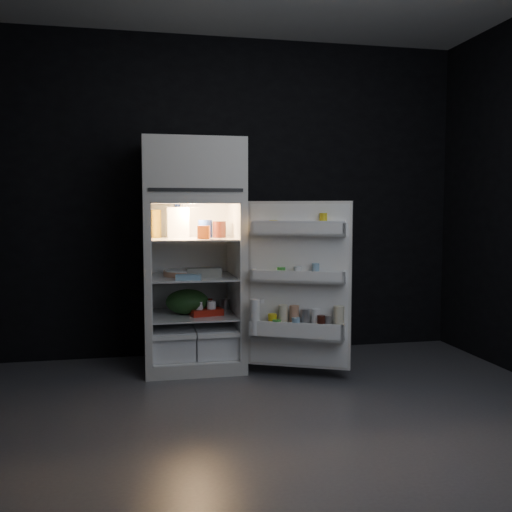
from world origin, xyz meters
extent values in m
cube|color=#4F4F55|center=(0.00, 0.00, 0.00)|extent=(4.00, 3.40, 0.00)
cube|color=black|center=(0.00, 1.70, 1.35)|extent=(4.00, 0.00, 2.70)
cube|color=black|center=(0.00, -1.70, 1.35)|extent=(4.00, 0.00, 2.70)
cube|color=silver|center=(-0.39, 1.30, 0.05)|extent=(0.76, 0.70, 0.10)
cube|color=silver|center=(-0.74, 1.30, 0.70)|extent=(0.05, 0.70, 1.20)
cube|color=silver|center=(-0.03, 1.30, 0.70)|extent=(0.05, 0.70, 1.20)
cube|color=white|center=(-0.39, 1.62, 0.70)|extent=(0.66, 0.05, 1.20)
cube|color=silver|center=(-0.39, 1.30, 1.33)|extent=(0.76, 0.70, 0.06)
cube|color=silver|center=(-0.39, 1.30, 1.57)|extent=(0.76, 0.70, 0.42)
cube|color=black|center=(-0.39, 0.95, 1.39)|extent=(0.68, 0.01, 0.02)
cube|color=white|center=(-0.71, 1.28, 0.70)|extent=(0.01, 0.65, 1.20)
cube|color=white|center=(-0.06, 1.28, 0.70)|extent=(0.01, 0.65, 1.20)
cube|color=white|center=(-0.39, 1.28, 1.30)|extent=(0.66, 0.65, 0.01)
cube|color=white|center=(-0.39, 1.28, 0.10)|extent=(0.66, 0.65, 0.01)
cube|color=white|center=(-0.39, 1.28, 1.02)|extent=(0.65, 0.63, 0.01)
cube|color=white|center=(-0.39, 1.28, 0.72)|extent=(0.65, 0.63, 0.01)
cube|color=white|center=(-0.39, 1.28, 0.42)|extent=(0.65, 0.63, 0.01)
cube|color=white|center=(-0.55, 1.30, 0.22)|extent=(0.32, 0.59, 0.22)
cube|color=white|center=(-0.22, 1.30, 0.22)|extent=(0.32, 0.59, 0.22)
cube|color=white|center=(-0.55, 0.97, 0.31)|extent=(0.32, 0.02, 0.03)
cube|color=white|center=(-0.22, 0.97, 0.31)|extent=(0.32, 0.02, 0.03)
cube|color=#FFE5B2|center=(-0.39, 1.23, 1.28)|extent=(0.14, 0.14, 0.02)
cube|color=silver|center=(0.35, 0.81, 0.70)|extent=(0.71, 0.37, 1.22)
cube|color=white|center=(0.34, 0.78, 0.70)|extent=(0.65, 0.31, 1.18)
cube|color=white|center=(0.32, 0.75, 1.07)|extent=(0.65, 0.37, 0.02)
cube|color=white|center=(0.30, 0.72, 1.11)|extent=(0.62, 0.31, 0.10)
cube|color=white|center=(0.62, 0.61, 1.11)|extent=(0.06, 0.09, 0.10)
cube|color=white|center=(0.02, 0.89, 1.11)|extent=(0.06, 0.09, 0.10)
cube|color=white|center=(0.32, 0.74, 0.73)|extent=(0.66, 0.38, 0.02)
cube|color=white|center=(0.30, 0.71, 0.77)|extent=(0.62, 0.31, 0.09)
cube|color=white|center=(0.61, 0.60, 0.77)|extent=(0.06, 0.10, 0.09)
cube|color=white|center=(0.02, 0.88, 0.77)|extent=(0.06, 0.10, 0.09)
cube|color=white|center=(0.31, 0.72, 0.33)|extent=(0.67, 0.42, 0.02)
cube|color=white|center=(0.28, 0.67, 0.38)|extent=(0.62, 0.31, 0.13)
cube|color=white|center=(0.60, 0.58, 0.38)|extent=(0.08, 0.14, 0.13)
cube|color=white|center=(0.01, 0.87, 0.38)|extent=(0.08, 0.14, 0.13)
cube|color=white|center=(0.32, 0.75, 1.16)|extent=(0.64, 0.36, 0.02)
cylinder|color=yellow|center=(0.48, 0.67, 1.15)|extent=(0.07, 0.07, 0.14)
cylinder|color=yellow|center=(0.15, 0.82, 1.13)|extent=(0.08, 0.08, 0.09)
cylinder|color=#7BA3BF|center=(0.43, 0.69, 0.81)|extent=(0.07, 0.07, 0.12)
cylinder|color=silver|center=(0.32, 0.74, 0.79)|extent=(0.07, 0.07, 0.10)
cylinder|color=#338C33|center=(0.21, 0.79, 0.79)|extent=(0.08, 0.08, 0.09)
cylinder|color=beige|center=(0.58, 0.60, 0.45)|extent=(0.10, 0.10, 0.23)
cylinder|color=#BBBBC0|center=(0.51, 0.63, 0.42)|extent=(0.08, 0.08, 0.16)
cylinder|color=white|center=(0.43, 0.66, 0.44)|extent=(0.09, 0.09, 0.20)
cylinder|color=#BBBBC0|center=(0.36, 0.70, 0.44)|extent=(0.09, 0.09, 0.20)
cylinder|color=#AF7B5C|center=(0.29, 0.73, 0.45)|extent=(0.09, 0.09, 0.22)
cylinder|color=beige|center=(0.22, 0.77, 0.45)|extent=(0.09, 0.09, 0.22)
cylinder|color=yellow|center=(0.14, 0.80, 0.42)|extent=(0.09, 0.09, 0.15)
cylinder|color=black|center=(0.45, 0.61, 0.42)|extent=(0.07, 0.07, 0.16)
cylinder|color=#7BA3BF|center=(0.29, 0.69, 0.41)|extent=(0.08, 0.08, 0.14)
cylinder|color=#338C33|center=(0.16, 0.75, 0.40)|extent=(0.08, 0.08, 0.12)
cylinder|color=white|center=(0.02, 0.82, 0.47)|extent=(0.10, 0.10, 0.26)
cylinder|color=white|center=(0.07, 0.84, 0.58)|extent=(0.05, 0.05, 0.02)
cube|color=white|center=(-0.50, 1.36, 1.15)|extent=(0.17, 0.17, 0.24)
cylinder|color=#1E39A4|center=(-0.28, 1.32, 1.10)|extent=(0.11, 0.11, 0.14)
cylinder|color=black|center=(-0.17, 1.29, 1.09)|extent=(0.12, 0.12, 0.13)
cylinder|color=#B68D1D|center=(-0.66, 1.37, 1.14)|extent=(0.09, 0.09, 0.22)
cube|color=#BF5116|center=(-0.31, 1.14, 1.08)|extent=(0.10, 0.09, 0.10)
cube|color=gray|center=(-0.31, 1.20, 0.76)|extent=(0.27, 0.10, 0.07)
cylinder|color=#AF7B5C|center=(-0.45, 1.32, 0.75)|extent=(0.37, 0.37, 0.04)
cube|color=#7BA3BF|center=(-0.44, 1.06, 0.75)|extent=(0.20, 0.12, 0.04)
cube|color=beige|center=(-0.24, 1.47, 0.75)|extent=(0.14, 0.13, 0.05)
ellipsoid|color=#193815|center=(-0.43, 1.28, 0.52)|extent=(0.35, 0.30, 0.20)
cube|color=#9E190D|center=(-0.29, 1.20, 0.45)|extent=(0.27, 0.18, 0.05)
cylinder|color=#9E190D|center=(-0.25, 1.43, 0.47)|extent=(0.08, 0.08, 0.09)
cylinder|color=#BBBBC0|center=(-0.11, 1.42, 0.47)|extent=(0.10, 0.10, 0.09)
camera|label=1|loc=(-0.80, -3.18, 1.25)|focal=40.00mm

